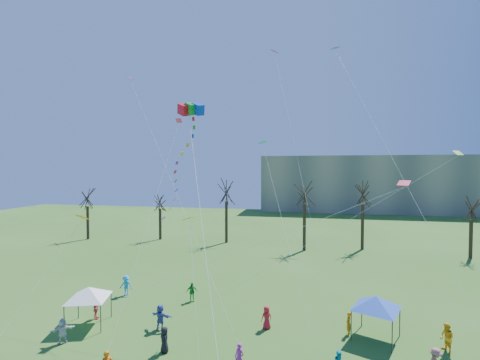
% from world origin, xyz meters
% --- Properties ---
extents(distant_building, '(60.00, 14.00, 15.00)m').
position_xyz_m(distant_building, '(22.00, 82.00, 7.50)').
color(distant_building, gray).
rests_on(distant_building, ground).
extents(bare_tree_row, '(70.60, 8.53, 10.32)m').
position_xyz_m(bare_tree_row, '(2.22, 35.69, 6.75)').
color(bare_tree_row, black).
rests_on(bare_tree_row, ground).
extents(big_box_kite, '(3.97, 6.97, 18.87)m').
position_xyz_m(big_box_kite, '(-4.32, 7.66, 11.57)').
color(big_box_kite, red).
rests_on(big_box_kite, ground).
extents(canopy_tent_white, '(3.69, 3.69, 2.88)m').
position_xyz_m(canopy_tent_white, '(-11.88, 7.86, 2.44)').
color(canopy_tent_white, '#3F3F44').
rests_on(canopy_tent_white, ground).
extents(canopy_tent_blue, '(3.61, 3.61, 2.96)m').
position_xyz_m(canopy_tent_blue, '(8.65, 9.94, 2.51)').
color(canopy_tent_blue, '#3F3F44').
rests_on(canopy_tent_blue, ground).
extents(festival_crowd, '(26.65, 14.39, 1.84)m').
position_xyz_m(festival_crowd, '(-0.95, 6.44, 0.87)').
color(festival_crowd, red).
rests_on(festival_crowd, ground).
extents(small_kites_aloft, '(29.27, 15.87, 31.06)m').
position_xyz_m(small_kites_aloft, '(-1.08, 11.12, 13.71)').
color(small_kites_aloft, '#F3A00C').
rests_on(small_kites_aloft, ground).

